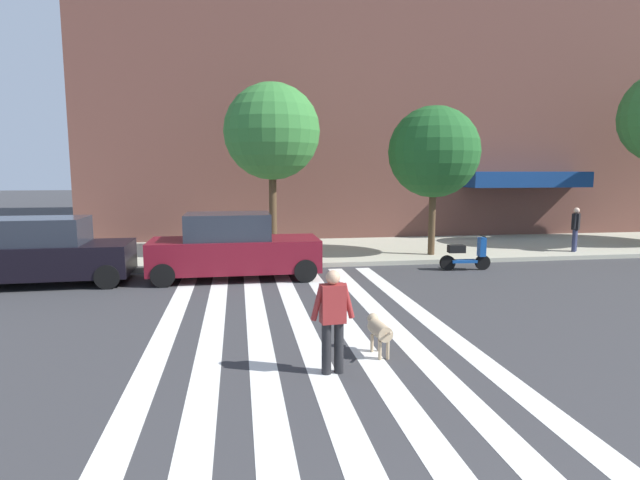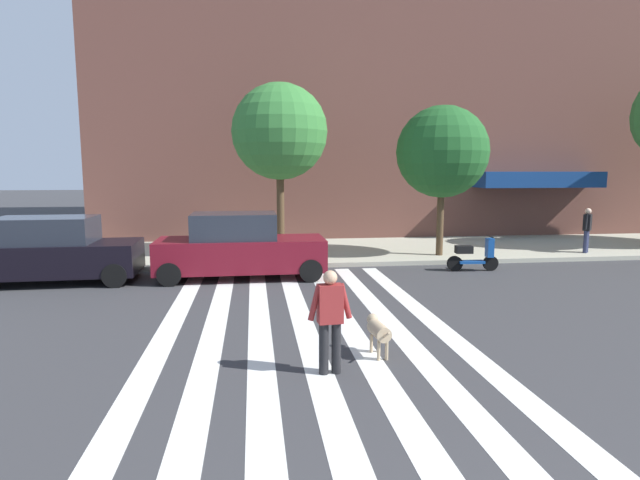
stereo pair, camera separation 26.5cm
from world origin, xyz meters
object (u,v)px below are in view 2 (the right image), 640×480
(parked_car_near_curb, at_px, (51,251))
(parked_scooter, at_px, (473,256))
(pedestrian_bystander, at_px, (587,228))
(dog_on_leash, at_px, (378,330))
(parked_car_behind_first, at_px, (240,247))
(street_tree_middle, at_px, (442,152))
(pedestrian_dog_walker, at_px, (330,316))
(street_tree_nearest, at_px, (280,132))

(parked_car_near_curb, xyz_separation_m, parked_scooter, (12.50, 0.10, -0.43))
(parked_scooter, bearing_deg, parked_car_near_curb, -179.53)
(pedestrian_bystander, bearing_deg, dog_on_leash, -138.18)
(parked_car_behind_first, bearing_deg, parked_car_near_curb, -179.99)
(street_tree_middle, height_order, pedestrian_dog_walker, street_tree_middle)
(parked_car_near_curb, height_order, street_tree_nearest, street_tree_nearest)
(pedestrian_bystander, bearing_deg, street_tree_nearest, 174.67)
(parked_car_near_curb, height_order, street_tree_middle, street_tree_middle)
(street_tree_nearest, height_order, pedestrian_dog_walker, street_tree_nearest)
(street_tree_nearest, relative_size, pedestrian_dog_walker, 3.68)
(parked_car_near_curb, bearing_deg, parked_scooter, 0.47)
(parked_car_near_curb, xyz_separation_m, dog_on_leash, (7.73, -6.81, -0.46))
(parked_car_behind_first, xyz_separation_m, parked_scooter, (7.26, 0.10, -0.43))
(street_tree_middle, distance_m, dog_on_leash, 10.73)
(street_tree_middle, bearing_deg, parked_car_behind_first, -161.47)
(parked_car_near_curb, relative_size, pedestrian_bystander, 2.84)
(dog_on_leash, relative_size, pedestrian_bystander, 0.59)
(parked_car_behind_first, height_order, pedestrian_dog_walker, parked_car_behind_first)
(dog_on_leash, distance_m, pedestrian_bystander, 13.49)
(pedestrian_dog_walker, bearing_deg, parked_car_near_curb, 132.20)
(street_tree_nearest, xyz_separation_m, pedestrian_dog_walker, (0.18, -10.72, -3.55))
(parked_scooter, bearing_deg, parked_car_behind_first, -179.21)
(parked_car_behind_first, relative_size, dog_on_leash, 5.07)
(parked_car_near_curb, relative_size, street_tree_middle, 0.89)
(pedestrian_dog_walker, bearing_deg, parked_scooter, 53.12)
(pedestrian_dog_walker, height_order, pedestrian_bystander, pedestrian_bystander)
(parked_car_near_curb, xyz_separation_m, street_tree_nearest, (6.62, 3.22, 3.57))
(parked_car_near_curb, bearing_deg, parked_car_behind_first, 0.01)
(parked_car_behind_first, relative_size, street_tree_middle, 0.93)
(dog_on_leash, bearing_deg, pedestrian_bystander, 41.82)
(parked_car_near_curb, bearing_deg, street_tree_middle, 10.85)
(street_tree_middle, relative_size, dog_on_leash, 5.46)
(street_tree_nearest, distance_m, street_tree_middle, 5.72)
(street_tree_nearest, bearing_deg, dog_on_leash, -83.66)
(parked_car_behind_first, bearing_deg, pedestrian_dog_walker, -78.24)
(parked_car_behind_first, bearing_deg, dog_on_leash, -69.87)
(street_tree_nearest, xyz_separation_m, street_tree_middle, (5.61, -0.87, -0.69))
(dog_on_leash, height_order, pedestrian_bystander, pedestrian_bystander)
(parked_car_near_curb, xyz_separation_m, street_tree_middle, (12.23, 2.34, 2.88))
(dog_on_leash, bearing_deg, pedestrian_dog_walker, -143.57)
(street_tree_nearest, bearing_deg, parked_car_near_curb, -154.07)
(street_tree_middle, relative_size, pedestrian_dog_walker, 3.20)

